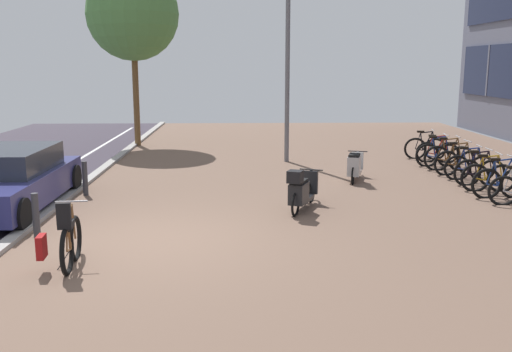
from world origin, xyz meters
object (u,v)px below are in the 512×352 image
bicycle_rack_02 (488,177)px  bicycle_rack_09 (425,148)px  scooter_near (301,191)px  bicycle_rack_08 (437,152)px  bollard_near (36,215)px  parked_car_near (9,180)px  bicycle_rack_03 (479,172)px  bollard_far (85,178)px  bicycle_rack_01 (501,183)px  bicycle_rack_06 (449,158)px  scooter_mid (355,166)px  street_tree (133,15)px  bicycle_rack_07 (438,155)px  bicycle_foreground (68,242)px  bicycle_rack_05 (458,163)px  bicycle_rack_04 (469,167)px  lamp_post (288,48)px

bicycle_rack_02 → bicycle_rack_09: bicycle_rack_09 is taller
bicycle_rack_02 → scooter_near: bearing=-159.9°
bicycle_rack_08 → scooter_near: scooter_near is taller
bicycle_rack_02 → bollard_near: bearing=-160.4°
parked_car_near → bollard_near: parked_car_near is taller
bicycle_rack_03 → bollard_far: size_ratio=1.64×
bicycle_rack_01 → scooter_near: size_ratio=0.85×
bicycle_rack_03 → bicycle_rack_06: size_ratio=0.92×
scooter_mid → street_tree: 10.55m
bicycle_rack_09 → parked_car_near: 12.37m
bicycle_rack_02 → scooter_near: (-4.67, -1.70, 0.09)m
bicycle_rack_07 → parked_car_near: (-10.73, -4.67, 0.25)m
parked_car_near → street_tree: street_tree is taller
bicycle_rack_02 → street_tree: bearing=139.9°
bicycle_rack_02 → bicycle_rack_07: bearing=90.5°
bicycle_foreground → bicycle_rack_02: size_ratio=1.02×
bicycle_rack_08 → bicycle_rack_05: bearing=-93.5°
bicycle_rack_09 → street_tree: 11.22m
bicycle_rack_05 → bicycle_rack_08: size_ratio=1.09×
bicycle_rack_04 → lamp_post: 6.30m
bicycle_rack_09 → parked_car_near: (-10.79, -6.03, 0.26)m
bicycle_foreground → bicycle_rack_05: size_ratio=0.96×
bicycle_foreground → lamp_post: 10.61m
bicycle_rack_09 → bicycle_rack_02: bearing=-90.5°
bollard_far → bicycle_foreground: bearing=-78.2°
bicycle_rack_08 → bollard_near: (-9.68, -7.47, 0.07)m
bicycle_rack_07 → bicycle_rack_08: 0.72m
bicycle_rack_03 → bicycle_rack_05: bicycle_rack_05 is taller
lamp_post → bollard_near: lamp_post is taller
bicycle_foreground → bicycle_rack_08: size_ratio=1.04×
bicycle_rack_02 → bicycle_rack_08: 4.09m
bicycle_foreground → bollard_near: bicycle_foreground is taller
bicycle_rack_03 → street_tree: size_ratio=0.20×
bicycle_rack_09 → lamp_post: bearing=-175.5°
bicycle_rack_03 → parked_car_near: parked_car_near is taller
bicycle_rack_08 → bicycle_rack_09: bearing=102.3°
bicycle_rack_01 → bicycle_rack_08: 4.78m
bicycle_foreground → bollard_near: size_ratio=1.70×
bicycle_rack_05 → parked_car_near: parked_car_near is taller
scooter_near → street_tree: street_tree is taller
lamp_post → bollard_far: bearing=-138.1°
bicycle_rack_06 → scooter_mid: (-2.98, -1.38, 0.03)m
scooter_near → bollard_near: 5.11m
bicycle_rack_03 → scooter_near: 5.30m
bicycle_rack_01 → bicycle_rack_02: size_ratio=1.06×
bicycle_rack_08 → bicycle_rack_09: size_ratio=0.96×
bicycle_rack_02 → bicycle_rack_08: bearing=87.4°
bicycle_rack_06 → bicycle_rack_08: bearing=84.2°
bicycle_rack_06 → lamp_post: 5.71m
bicycle_foreground → bicycle_rack_09: size_ratio=1.01×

